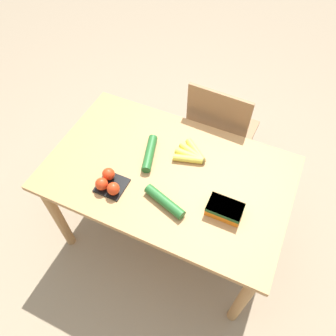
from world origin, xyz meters
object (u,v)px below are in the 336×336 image
tomato_pack (109,183)px  cucumber_far (165,201)px  banana_bunch (191,154)px  chair (219,134)px  cucumber_near (150,153)px  carrot_bag (225,209)px

tomato_pack → cucumber_far: 0.30m
banana_bunch → cucumber_far: cucumber_far is taller
chair → cucumber_near: bearing=68.4°
tomato_pack → carrot_bag: (0.58, 0.10, -0.00)m
carrot_bag → cucumber_near: bearing=161.5°
tomato_pack → cucumber_near: (0.10, 0.26, -0.01)m
cucumber_near → cucumber_far: bearing=-50.0°
tomato_pack → cucumber_near: size_ratio=0.61×
tomato_pack → cucumber_far: tomato_pack is taller
banana_bunch → cucumber_far: bearing=-91.1°
carrot_bag → cucumber_far: bearing=-164.4°
tomato_pack → cucumber_near: tomato_pack is taller
chair → cucumber_far: 0.83m
cucumber_near → cucumber_far: 0.31m
chair → tomato_pack: (-0.34, -0.80, 0.28)m
chair → cucumber_near: (-0.24, -0.54, 0.27)m
chair → cucumber_near: chair is taller
tomato_pack → cucumber_far: (0.30, 0.02, -0.01)m
cucumber_far → chair: bearing=87.0°
banana_bunch → tomato_pack: size_ratio=1.23×
chair → cucumber_near: 0.65m
chair → cucumber_near: size_ratio=3.95×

